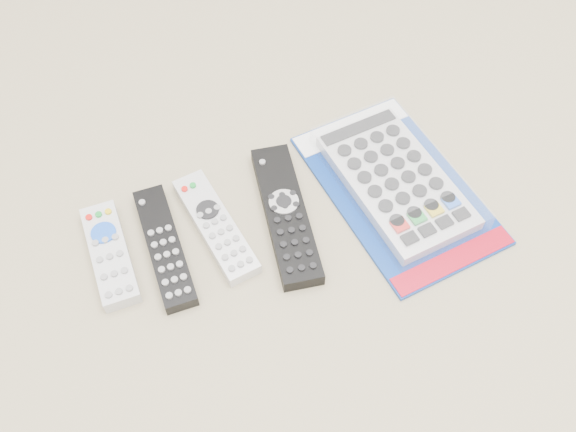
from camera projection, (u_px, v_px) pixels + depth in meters
name	position (u px, v px, depth m)	size (l,w,h in m)	color
remote_small_grey	(110.00, 254.00, 0.84)	(0.05, 0.16, 0.02)	#B7B7B9
remote_slim_black	(165.00, 247.00, 0.84)	(0.06, 0.19, 0.02)	black
remote_silver_dvd	(216.00, 226.00, 0.86)	(0.06, 0.18, 0.02)	silver
remote_large_black	(286.00, 214.00, 0.87)	(0.10, 0.23, 0.02)	black
jumbo_remote_packaged	(397.00, 180.00, 0.90)	(0.20, 0.31, 0.04)	navy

